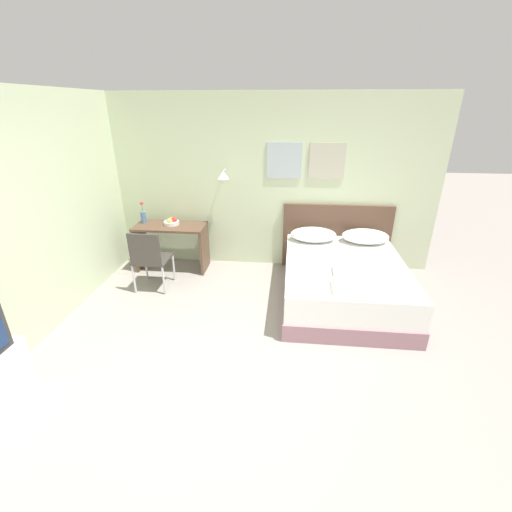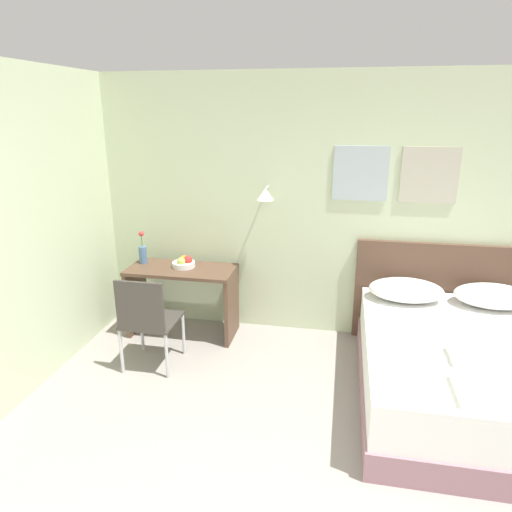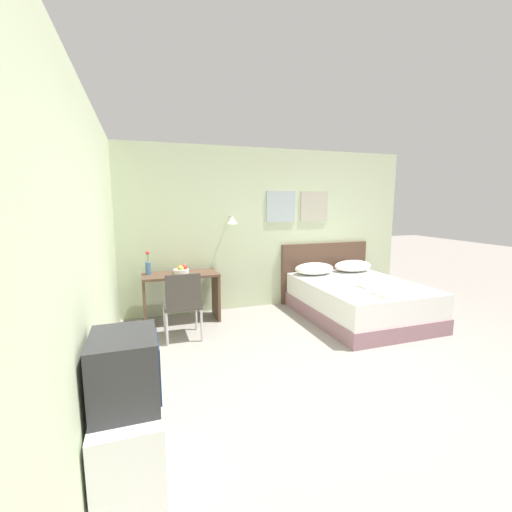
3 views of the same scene
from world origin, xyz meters
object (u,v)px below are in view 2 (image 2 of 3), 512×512
bed (462,372)px  flower_vase (143,252)px  headboard (441,294)px  folded_towel_mid_bed (484,392)px  fruit_bowl (184,263)px  pillow_right (493,296)px  folded_towel_near_foot (475,357)px  desk_chair (146,317)px  pillow_left (406,290)px  desk (182,289)px

bed → flower_vase: bearing=165.0°
flower_vase → headboard: bearing=4.3°
folded_towel_mid_bed → fruit_bowl: fruit_bowl is taller
pillow_right → folded_towel_near_foot: bearing=-111.1°
folded_towel_mid_bed → flower_vase: bearing=152.2°
pillow_right → fruit_bowl: fruit_bowl is taller
folded_towel_near_foot → folded_towel_mid_bed: bearing=-96.9°
folded_towel_near_foot → flower_vase: size_ratio=0.98×
folded_towel_near_foot → desk_chair: 2.67m
bed → folded_towel_mid_bed: (-0.08, -0.76, 0.31)m
bed → folded_towel_near_foot: 0.44m
pillow_right → flower_vase: bearing=178.7°
flower_vase → pillow_left: bearing=-1.6°
folded_towel_near_foot → folded_towel_mid_bed: same height
pillow_right → desk_chair: 3.15m
folded_towel_near_foot → fruit_bowl: (-2.57, 1.08, 0.19)m
pillow_right → desk: (-2.99, -0.00, -0.16)m
folded_towel_near_foot → fruit_bowl: 2.79m
folded_towel_mid_bed → fruit_bowl: 2.95m
bed → headboard: size_ratio=1.20×
folded_towel_near_foot → flower_vase: (-3.04, 1.13, 0.26)m
folded_towel_mid_bed → fruit_bowl: (-2.51, 1.53, 0.19)m
folded_towel_mid_bed → desk_chair: 2.71m
flower_vase → pillow_right: bearing=-1.3°
headboard → folded_towel_near_foot: bearing=-90.9°
headboard → folded_towel_mid_bed: 1.81m
pillow_left → folded_towel_near_foot: pillow_left is taller
headboard → pillow_right: bearing=-38.3°
bed → folded_towel_mid_bed: bearing=-95.7°
folded_towel_mid_bed → pillow_right: bearing=73.0°
pillow_right → desk: 3.00m
pillow_right → desk_chair: bearing=-166.2°
bed → folded_towel_mid_bed: folded_towel_mid_bed is taller
headboard → desk_chair: bearing=-158.5°
headboard → pillow_left: 0.51m
pillow_left → desk: 2.23m
headboard → pillow_left: (-0.38, -0.30, 0.14)m
folded_towel_near_foot → flower_vase: 3.25m
headboard → flower_vase: 3.08m
pillow_left → folded_towel_near_foot: size_ratio=2.01×
pillow_left → fruit_bowl: bearing=179.2°
desk_chair → bed: bearing=0.2°
headboard → pillow_right: (0.38, -0.30, 0.14)m
fruit_bowl → flower_vase: bearing=174.7°
pillow_left → headboard: bearing=38.3°
desk → flower_vase: (-0.45, 0.08, 0.35)m
desk_chair → pillow_right: bearing=13.8°
pillow_right → pillow_left: bearing=180.0°
bed → fruit_bowl: fruit_bowl is taller
desk_chair → desk: bearing=84.9°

